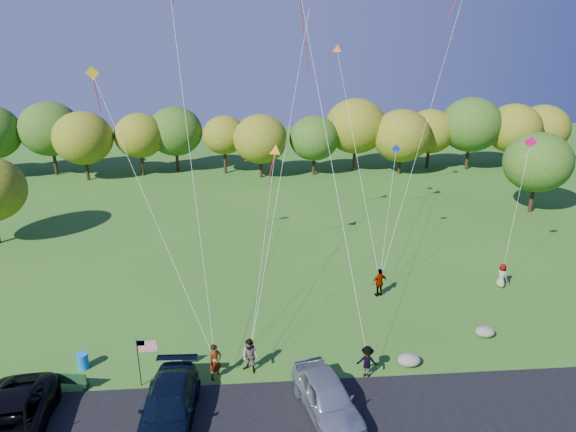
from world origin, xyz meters
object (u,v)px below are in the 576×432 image
object	(u,v)px
flyer_d	(380,282)
flyer_e	(502,276)
flyer_a	(215,362)
park_bench	(69,381)
flyer_c	(367,361)
minivan_dark	(9,424)
minivan_silver	(327,397)
minivan_navy	(169,407)
trash_barrel	(83,361)
flyer_b	(250,356)

from	to	relation	value
flyer_d	flyer_e	distance (m)	8.27
flyer_a	park_bench	xyz separation A→B (m)	(-6.73, -0.36, -0.41)
flyer_a	flyer_c	world-z (taller)	flyer_a
flyer_e	park_bench	world-z (taller)	flyer_e
flyer_d	flyer_a	bearing A→B (deg)	18.79
flyer_c	minivan_dark	bearing A→B (deg)	25.48
minivan_dark	minivan_silver	distance (m)	13.02
minivan_navy	flyer_c	xyz separation A→B (m)	(9.06, 2.55, -0.04)
flyer_c	trash_barrel	xyz separation A→B (m)	(-13.87, 1.67, -0.40)
flyer_e	minivan_navy	bearing A→B (deg)	91.16
minivan_navy	flyer_a	xyz separation A→B (m)	(1.80, 2.91, 0.07)
flyer_b	flyer_a	bearing A→B (deg)	-132.69
minivan_dark	minivan_silver	bearing A→B (deg)	-2.58
minivan_navy	flyer_a	world-z (taller)	flyer_a
flyer_b	flyer_c	world-z (taller)	flyer_b
trash_barrel	flyer_e	bearing A→B (deg)	15.42
flyer_d	flyer_c	bearing A→B (deg)	53.29
minivan_navy	flyer_d	size ratio (longest dim) A/B	2.95
flyer_d	flyer_e	bearing A→B (deg)	165.33
flyer_b	trash_barrel	xyz separation A→B (m)	(-8.26, 0.92, -0.49)
minivan_dark	flyer_c	xyz separation A→B (m)	(15.32, 3.12, -0.08)
minivan_dark	flyer_b	xyz separation A→B (m)	(9.71, 3.87, 0.01)
flyer_a	flyer_c	bearing A→B (deg)	-37.41
minivan_dark	park_bench	distance (m)	3.41
flyer_e	flyer_b	bearing A→B (deg)	87.34
park_bench	flyer_b	bearing A→B (deg)	13.27
flyer_b	flyer_d	bearing A→B (deg)	75.32
flyer_c	flyer_e	distance (m)	13.75
minivan_dark	park_bench	bearing A→B (deg)	61.65
minivan_silver	flyer_c	xyz separation A→B (m)	(2.32, 2.49, -0.09)
minivan_navy	park_bench	bearing A→B (deg)	154.66
flyer_b	flyer_d	world-z (taller)	flyer_d
minivan_navy	park_bench	distance (m)	5.56
minivan_silver	trash_barrel	size ratio (longest dim) A/B	6.00
minivan_dark	trash_barrel	distance (m)	5.03
minivan_silver	flyer_a	bearing A→B (deg)	136.30
minivan_silver	flyer_a	world-z (taller)	flyer_a
flyer_a	flyer_d	size ratio (longest dim) A/B	0.99
minivan_dark	flyer_e	xyz separation A→B (m)	(26.14, 11.60, -0.08)
minivan_navy	trash_barrel	xyz separation A→B (m)	(-4.80, 4.22, -0.44)
flyer_d	park_bench	size ratio (longest dim) A/B	1.07
minivan_dark	flyer_b	world-z (taller)	flyer_b
trash_barrel	minivan_silver	bearing A→B (deg)	-19.80
minivan_navy	minivan_silver	world-z (taller)	minivan_silver
park_bench	minivan_dark	bearing A→B (deg)	-104.82
minivan_silver	flyer_b	xyz separation A→B (m)	(-3.29, 3.24, 0.01)
minivan_dark	flyer_e	world-z (taller)	minivan_dark
minivan_navy	flyer_e	distance (m)	22.74
minivan_silver	park_bench	world-z (taller)	minivan_silver
flyer_a	flyer_d	xyz separation A→B (m)	(9.84, 7.54, 0.00)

